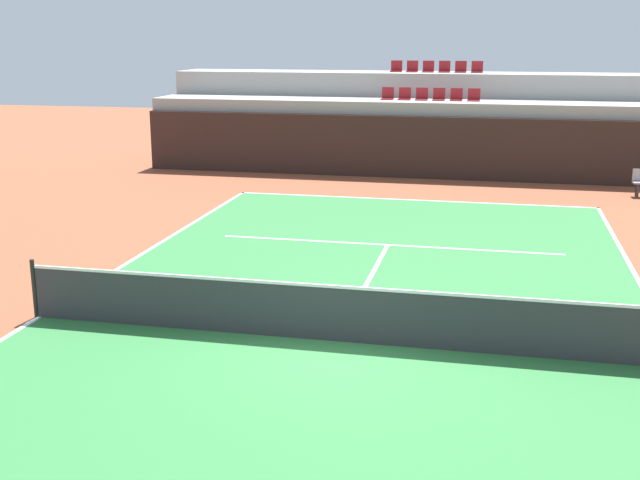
# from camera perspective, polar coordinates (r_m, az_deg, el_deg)

# --- Properties ---
(ground_plane) EXTENTS (80.00, 80.00, 0.00)m
(ground_plane) POSITION_cam_1_polar(r_m,az_deg,el_deg) (13.40, 1.14, -7.23)
(ground_plane) COLOR brown
(court_surface) EXTENTS (11.00, 24.00, 0.01)m
(court_surface) POSITION_cam_1_polar(r_m,az_deg,el_deg) (13.40, 1.14, -7.21)
(court_surface) COLOR #2D7238
(court_surface) RESTS_ON ground_plane
(baseline_far) EXTENTS (11.00, 0.10, 0.00)m
(baseline_far) POSITION_cam_1_polar(r_m,az_deg,el_deg) (24.78, 6.57, 2.85)
(baseline_far) COLOR white
(baseline_far) RESTS_ON court_surface
(sideline_left) EXTENTS (0.10, 24.00, 0.00)m
(sideline_left) POSITION_cam_1_polar(r_m,az_deg,el_deg) (15.35, -19.33, -5.17)
(sideline_left) COLOR white
(sideline_left) RESTS_ON court_surface
(service_line_far) EXTENTS (8.26, 0.10, 0.00)m
(service_line_far) POSITION_cam_1_polar(r_m,az_deg,el_deg) (19.41, 4.85, -0.35)
(service_line_far) COLOR white
(service_line_far) RESTS_ON court_surface
(centre_service_line) EXTENTS (0.10, 6.40, 0.00)m
(centre_service_line) POSITION_cam_1_polar(r_m,az_deg,el_deg) (16.37, 3.34, -3.14)
(centre_service_line) COLOR white
(centre_service_line) RESTS_ON court_surface
(back_wall) EXTENTS (20.54, 0.30, 2.17)m
(back_wall) POSITION_cam_1_polar(r_m,az_deg,el_deg) (28.54, 7.49, 6.53)
(back_wall) COLOR black
(back_wall) RESTS_ON ground_plane
(stands_tier_lower) EXTENTS (20.54, 2.40, 2.62)m
(stands_tier_lower) POSITION_cam_1_polar(r_m,az_deg,el_deg) (29.85, 7.74, 7.30)
(stands_tier_lower) COLOR #9E9E99
(stands_tier_lower) RESTS_ON ground_plane
(stands_tier_upper) EXTENTS (20.54, 2.40, 3.51)m
(stands_tier_upper) POSITION_cam_1_polar(r_m,az_deg,el_deg) (32.18, 8.13, 8.59)
(stands_tier_upper) COLOR #9E9E99
(stands_tier_upper) RESTS_ON ground_plane
(seating_row_lower) EXTENTS (3.56, 0.44, 0.44)m
(seating_row_lower) POSITION_cam_1_polar(r_m,az_deg,el_deg) (29.80, 7.85, 10.06)
(seating_row_lower) COLOR maroon
(seating_row_lower) RESTS_ON stands_tier_lower
(seating_row_upper) EXTENTS (3.56, 0.44, 0.44)m
(seating_row_upper) POSITION_cam_1_polar(r_m,az_deg,el_deg) (32.14, 8.27, 11.94)
(seating_row_upper) COLOR maroon
(seating_row_upper) RESTS_ON stands_tier_upper
(tennis_net) EXTENTS (11.08, 0.08, 1.07)m
(tennis_net) POSITION_cam_1_polar(r_m,az_deg,el_deg) (13.22, 1.15, -5.18)
(tennis_net) COLOR black
(tennis_net) RESTS_ON court_surface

